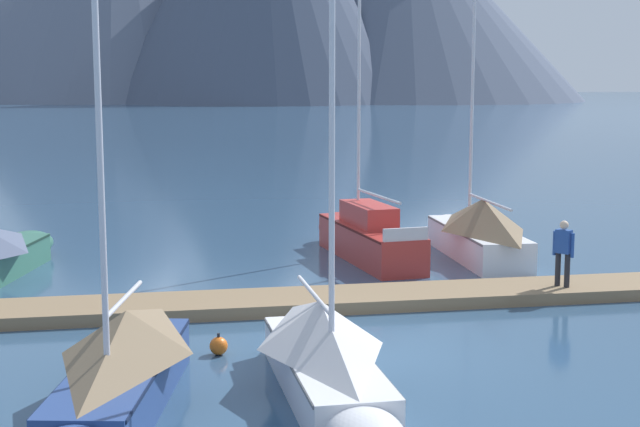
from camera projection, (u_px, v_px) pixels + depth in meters
name	position (u px, v px, depth m)	size (l,w,h in m)	color
ground_plane	(368.00, 353.00, 18.75)	(700.00, 700.00, 0.00)	#2D4C6B
mountain_east_summit	(405.00, 0.00, 234.46)	(90.30, 90.30, 48.41)	#4C566B
dock	(333.00, 300.00, 22.64)	(21.94, 2.55, 0.30)	#846B4C
sailboat_second_berth	(121.00, 367.00, 15.31)	(2.48, 6.45, 8.56)	navy
sailboat_mid_dock_port	(327.00, 356.00, 15.95)	(1.78, 6.48, 8.30)	silver
sailboat_mid_dock_starboard	(365.00, 235.00, 28.69)	(2.30, 6.92, 9.33)	#B2332D
sailboat_far_berth	(477.00, 229.00, 28.57)	(1.87, 6.57, 9.02)	white
person_on_dock	(563.00, 249.00, 23.27)	(0.40, 0.49, 1.69)	#232328
mooring_buoy_channel_marker	(219.00, 346.00, 18.60)	(0.37, 0.37, 0.45)	orange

